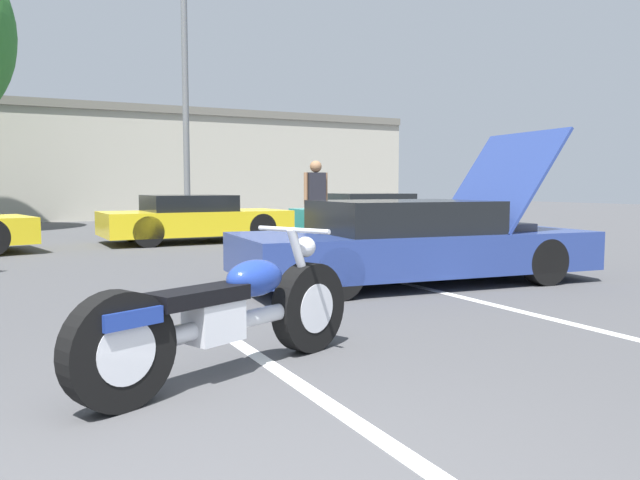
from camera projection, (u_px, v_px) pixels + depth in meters
name	position (u px, v px, depth m)	size (l,w,h in m)	color
parking_stripe_middle	(251.00, 352.00, 4.87)	(0.12, 5.73, 0.01)	white
parking_stripe_back	(537.00, 315.00, 6.24)	(0.12, 5.73, 0.01)	white
far_building	(16.00, 158.00, 23.56)	(32.00, 4.20, 4.40)	#B2AD9E
light_pole	(188.00, 82.00, 17.84)	(1.21, 0.28, 7.77)	slate
motorcycle	(227.00, 316.00, 4.22)	(2.25, 1.14, 0.99)	black
show_car_hood_open	(415.00, 242.00, 8.34)	(4.92, 2.28, 2.06)	navy
parked_car_mid_right_row	(194.00, 219.00, 14.47)	(4.24, 1.99, 1.09)	yellow
parked_car_right_row	(374.00, 214.00, 17.05)	(4.53, 2.20, 1.10)	teal
spectator_far_lot	(316.00, 197.00, 12.44)	(0.52, 0.24, 1.80)	#38476B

